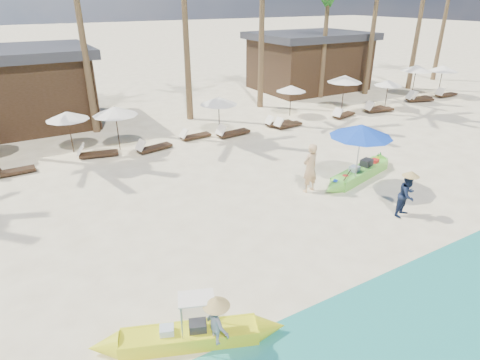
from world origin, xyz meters
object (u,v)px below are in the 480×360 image
tourist (310,168)px  yellow_canoe (190,336)px  green_canoe (360,172)px  blue_umbrella (361,131)px

tourist → yellow_canoe: bearing=25.8°
yellow_canoe → tourist: 8.35m
green_canoe → blue_umbrella: 2.25m
green_canoe → yellow_canoe: (-9.57, -4.49, -0.03)m
green_canoe → tourist: 2.72m
yellow_canoe → tourist: tourist is taller
tourist → green_canoe: bearing=170.5°
green_canoe → tourist: tourist is taller
yellow_canoe → blue_umbrella: size_ratio=1.77×
blue_umbrella → tourist: bearing=162.6°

